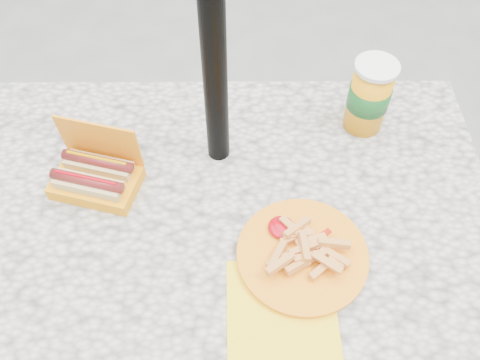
{
  "coord_description": "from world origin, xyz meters",
  "views": [
    {
      "loc": [
        0.04,
        -0.6,
        1.66
      ],
      "look_at": [
        0.05,
        0.04,
        0.8
      ],
      "focal_mm": 38.0,
      "sensor_mm": 36.0,
      "label": 1
    }
  ],
  "objects_px": {
    "umbrella_pole": "(212,26)",
    "soda_cup": "(369,96)",
    "fries_plate": "(301,257)",
    "hotdog_box": "(96,176)"
  },
  "relations": [
    {
      "from": "umbrella_pole",
      "to": "hotdog_box",
      "type": "distance_m",
      "value": 0.42
    },
    {
      "from": "hotdog_box",
      "to": "fries_plate",
      "type": "xyz_separation_m",
      "value": [
        0.43,
        -0.19,
        -0.02
      ]
    },
    {
      "from": "umbrella_pole",
      "to": "soda_cup",
      "type": "height_order",
      "value": "umbrella_pole"
    },
    {
      "from": "umbrella_pole",
      "to": "hotdog_box",
      "type": "bearing_deg",
      "value": -160.54
    },
    {
      "from": "hotdog_box",
      "to": "umbrella_pole",
      "type": "bearing_deg",
      "value": 34.39
    },
    {
      "from": "umbrella_pole",
      "to": "soda_cup",
      "type": "bearing_deg",
      "value": 14.22
    },
    {
      "from": "umbrella_pole",
      "to": "fries_plate",
      "type": "xyz_separation_m",
      "value": [
        0.17,
        -0.28,
        -0.34
      ]
    },
    {
      "from": "fries_plate",
      "to": "umbrella_pole",
      "type": "bearing_deg",
      "value": 120.49
    },
    {
      "from": "hotdog_box",
      "to": "fries_plate",
      "type": "relative_size",
      "value": 0.6
    },
    {
      "from": "hotdog_box",
      "to": "soda_cup",
      "type": "xyz_separation_m",
      "value": [
        0.61,
        0.18,
        0.06
      ]
    }
  ]
}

